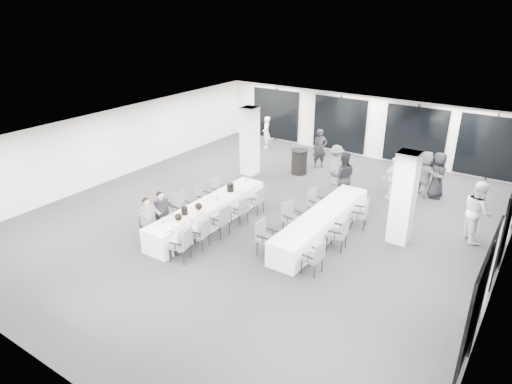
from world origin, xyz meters
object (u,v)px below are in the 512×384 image
chair_main_right_near (183,243)px  standing_guest_b (343,173)px  standing_guest_g (266,131)px  chair_main_right_mid (222,219)px  chair_side_right_far (362,212)px  chair_side_left_far (315,201)px  banquet_table_side (322,224)px  chair_side_right_mid (340,232)px  standing_guest_a (320,146)px  banquet_table_main (209,214)px  chair_main_left_near (147,226)px  chair_side_right_near (315,256)px  standing_guest_f (426,171)px  chair_main_left_far (218,189)px  ice_bucket_far (230,187)px  chair_main_left_second (160,219)px  cocktail_table (299,162)px  chair_side_left_mid (291,216)px  chair_side_left_near (265,235)px  standing_guest_c (336,162)px  standing_guest_d (394,176)px  standing_guest_h (478,207)px  chair_main_left_fourth (202,196)px  chair_main_right_fourth (241,209)px  standing_guest_e (438,172)px  chair_main_right_second (202,232)px  ice_bucket_near (184,211)px  chair_main_right_far (258,199)px  chair_main_left_mid (181,206)px

chair_main_right_near → standing_guest_b: standing_guest_b is taller
standing_guest_g → chair_main_right_mid: bearing=-14.0°
chair_side_right_far → chair_side_left_far: bearing=75.1°
banquet_table_side → chair_side_right_far: (0.83, 1.12, 0.18)m
chair_side_left_far → standing_guest_b: bearing=-178.4°
chair_side_right_mid → standing_guest_a: 7.08m
banquet_table_main → chair_main_left_near: 2.05m
chair_side_right_mid → chair_side_left_far: bearing=38.3°
chair_side_left_far → chair_side_right_near: chair_side_right_near is taller
standing_guest_f → chair_side_right_near: bearing=117.8°
banquet_table_main → chair_main_left_far: 1.75m
ice_bucket_far → banquet_table_main: bearing=-89.5°
chair_main_left_near → chair_main_left_second: bearing=-167.3°
banquet_table_main → cocktail_table: bearing=88.8°
banquet_table_side → standing_guest_f: (1.71, 4.93, 0.59)m
banquet_table_main → chair_side_left_mid: (2.49, 0.96, 0.21)m
chair_side_right_mid → standing_guest_b: (-1.42, 3.27, 0.46)m
cocktail_table → chair_side_left_near: 6.68m
standing_guest_a → ice_bucket_far: size_ratio=6.97×
chair_side_right_far → standing_guest_c: 3.82m
chair_main_left_near → chair_side_right_mid: bearing=131.1°
chair_side_left_far → standing_guest_f: size_ratio=0.47×
standing_guest_f → standing_guest_d: bearing=84.9°
chair_side_right_near → standing_guest_h: (3.09, 4.38, 0.53)m
chair_main_right_mid → chair_side_right_far: (3.33, 2.89, -0.02)m
chair_side_right_far → standing_guest_h: 3.36m
chair_main_right_mid → chair_side_right_far: bearing=-46.6°
chair_main_left_fourth → banquet_table_main: bearing=38.4°
chair_main_right_fourth → ice_bucket_far: bearing=63.1°
standing_guest_c → chair_side_right_near: bearing=165.1°
cocktail_table → standing_guest_e: 5.41m
chair_main_right_mid → chair_side_right_mid: (3.33, 1.27, 0.01)m
chair_main_right_mid → chair_side_left_mid: 2.14m
chair_main_right_fourth → standing_guest_g: 8.18m
chair_main_left_near → chair_main_left_fourth: (-0.01, 2.55, 0.05)m
chair_main_left_far → chair_side_right_near: size_ratio=0.95×
cocktail_table → standing_guest_e: (5.35, 0.63, 0.45)m
chair_main_right_second → standing_guest_e: (4.64, 7.66, 0.44)m
standing_guest_b → ice_bucket_near: 5.90m
cocktail_table → chair_main_right_second: 7.07m
chair_side_left_near → standing_guest_c: size_ratio=0.57×
chair_side_left_near → chair_side_left_far: chair_side_left_near is taller
banquet_table_main → ice_bucket_near: bearing=-93.9°
chair_main_right_far → standing_guest_c: size_ratio=0.51×
chair_side_left_far → standing_guest_c: standing_guest_c is taller
banquet_table_main → standing_guest_e: (5.47, 6.36, 0.60)m
chair_side_right_far → banquet_table_main: bearing=107.4°
chair_main_left_mid → standing_guest_c: standing_guest_c is taller
chair_main_right_second → standing_guest_b: bearing=-29.7°
chair_side_right_mid → standing_guest_h: standing_guest_h is taller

